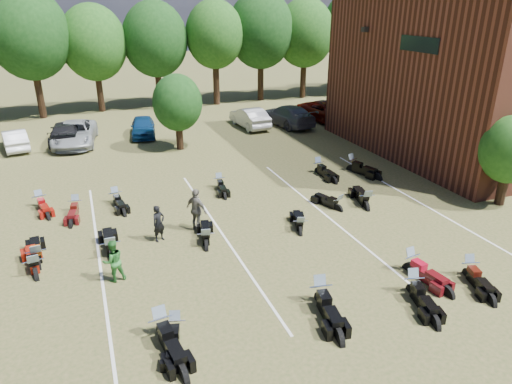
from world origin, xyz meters
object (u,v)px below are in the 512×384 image
car_4 (143,127)px  motorcycle_14 (77,212)px  person_green (113,261)px  motorcycle_3 (319,303)px  person_grey (197,210)px  motorcycle_7 (37,277)px  person_black (159,224)px

car_4 → motorcycle_14: car_4 is taller
person_green → motorcycle_3: bearing=136.0°
car_4 → person_grey: 15.94m
motorcycle_7 → motorcycle_14: bearing=-114.0°
car_4 → motorcycle_3: car_4 is taller
car_4 → motorcycle_14: bearing=-103.8°
motorcycle_3 → motorcycle_14: 12.62m
car_4 → motorcycle_14: (-4.89, -12.11, -0.71)m
person_green → motorcycle_14: person_green is taller
person_green → person_grey: (3.67, 2.70, 0.17)m
person_green → motorcycle_14: 6.67m
person_black → motorcycle_14: bearing=99.5°
person_black → motorcycle_7: bearing=165.9°
person_grey → motorcycle_3: bearing=168.4°
person_black → motorcycle_3: (4.08, -6.15, -0.77)m
person_black → person_grey: 1.73m
person_black → person_grey: person_grey is taller
person_grey → person_green: bearing=94.6°
person_green → motorcycle_3: size_ratio=0.63×
motorcycle_7 → motorcycle_14: motorcycle_7 is taller
person_black → car_4: bearing=56.5°
motorcycle_3 → car_4: bearing=106.2°
person_black → motorcycle_14: (-3.15, 4.19, -0.77)m
person_green → person_grey: 4.56m
car_4 → motorcycle_14: 13.08m
motorcycle_7 → person_green: bearing=146.3°
person_grey → motorcycle_14: 6.23m
person_black → motorcycle_3: size_ratio=0.62×
motorcycle_3 → person_green: bearing=158.1°
motorcycle_7 → motorcycle_14: (1.47, 5.28, 0.00)m
car_4 → person_grey: bearing=-82.0°
person_grey → motorcycle_7: 6.54m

